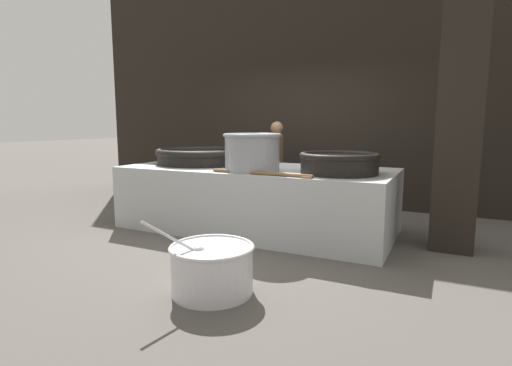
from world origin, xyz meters
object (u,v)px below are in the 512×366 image
(cook, at_px, (276,163))
(giant_wok_near, at_px, (202,156))
(prep_bowl_vegetables, at_px, (212,267))
(stock_pot, at_px, (252,151))
(giant_wok_far, at_px, (339,162))

(cook, bearing_deg, giant_wok_near, 44.72)
(prep_bowl_vegetables, bearing_deg, giant_wok_near, 125.39)
(giant_wok_near, relative_size, stock_pot, 1.86)
(stock_pot, bearing_deg, prep_bowl_vegetables, -74.61)
(giant_wok_far, bearing_deg, cook, 134.92)
(stock_pot, height_order, prep_bowl_vegetables, stock_pot)
(giant_wok_near, height_order, giant_wok_far, giant_wok_far)
(giant_wok_near, distance_m, cook, 1.34)
(cook, bearing_deg, prep_bowl_vegetables, 91.14)
(giant_wok_far, relative_size, cook, 0.64)
(giant_wok_far, relative_size, stock_pot, 1.30)
(stock_pot, bearing_deg, cook, 103.05)
(giant_wok_near, relative_size, cook, 0.91)
(giant_wok_near, xyz_separation_m, prep_bowl_vegetables, (1.55, -2.18, -0.74))
(prep_bowl_vegetables, bearing_deg, giant_wok_far, 72.94)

